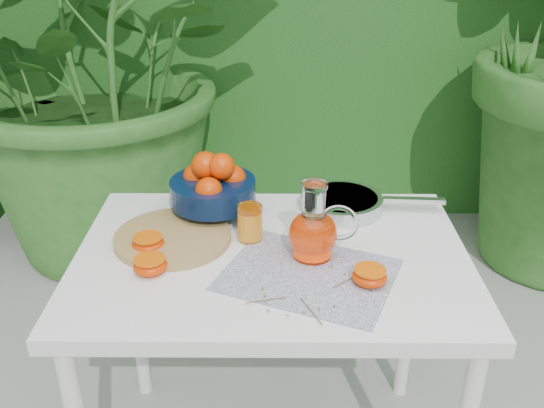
{
  "coord_description": "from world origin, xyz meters",
  "views": [
    {
      "loc": [
        -0.09,
        -1.39,
        1.55
      ],
      "look_at": [
        -0.1,
        -0.05,
        0.88
      ],
      "focal_mm": 40.0,
      "sensor_mm": 36.0,
      "label": 1
    }
  ],
  "objects_px": {
    "cutting_board": "(173,237)",
    "white_table": "(272,280)",
    "fruit_bowl": "(213,186)",
    "juice_pitcher": "(314,232)",
    "saute_pan": "(343,202)"
  },
  "relations": [
    {
      "from": "cutting_board",
      "to": "juice_pitcher",
      "type": "height_order",
      "value": "juice_pitcher"
    },
    {
      "from": "white_table",
      "to": "saute_pan",
      "type": "bearing_deg",
      "value": 50.0
    },
    {
      "from": "juice_pitcher",
      "to": "saute_pan",
      "type": "distance_m",
      "value": 0.28
    },
    {
      "from": "fruit_bowl",
      "to": "juice_pitcher",
      "type": "bearing_deg",
      "value": -41.06
    },
    {
      "from": "fruit_bowl",
      "to": "juice_pitcher",
      "type": "relative_size",
      "value": 1.3
    },
    {
      "from": "white_table",
      "to": "fruit_bowl",
      "type": "xyz_separation_m",
      "value": [
        -0.17,
        0.22,
        0.17
      ]
    },
    {
      "from": "juice_pitcher",
      "to": "fruit_bowl",
      "type": "bearing_deg",
      "value": 138.94
    },
    {
      "from": "cutting_board",
      "to": "fruit_bowl",
      "type": "bearing_deg",
      "value": 58.75
    },
    {
      "from": "saute_pan",
      "to": "fruit_bowl",
      "type": "bearing_deg",
      "value": -176.1
    },
    {
      "from": "white_table",
      "to": "saute_pan",
      "type": "xyz_separation_m",
      "value": [
        0.2,
        0.24,
        0.11
      ]
    },
    {
      "from": "saute_pan",
      "to": "juice_pitcher",
      "type": "bearing_deg",
      "value": -110.99
    },
    {
      "from": "cutting_board",
      "to": "white_table",
      "type": "bearing_deg",
      "value": -13.07
    },
    {
      "from": "fruit_bowl",
      "to": "saute_pan",
      "type": "distance_m",
      "value": 0.38
    },
    {
      "from": "white_table",
      "to": "juice_pitcher",
      "type": "xyz_separation_m",
      "value": [
        0.1,
        -0.02,
        0.15
      ]
    },
    {
      "from": "saute_pan",
      "to": "cutting_board",
      "type": "bearing_deg",
      "value": -158.65
    }
  ]
}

